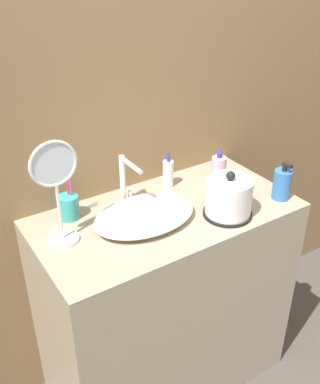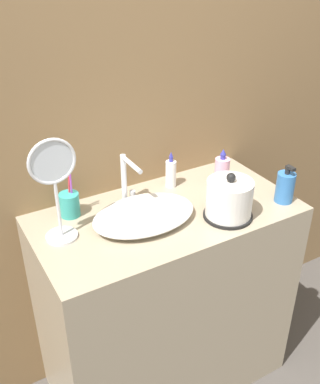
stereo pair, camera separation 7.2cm
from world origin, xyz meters
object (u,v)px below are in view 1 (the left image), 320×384
at_px(toothbrush_cup, 69,206).
at_px(lotion_bottle, 282,184).
at_px(faucet, 126,178).
at_px(vanity_mirror, 56,185).
at_px(mouthwash_bottle, 168,173).
at_px(electric_kettle, 229,199).
at_px(shampoo_bottle, 219,169).

distance_m(toothbrush_cup, lotion_bottle, 0.84).
distance_m(faucet, vanity_mirror, 0.33).
height_order(faucet, lotion_bottle, faucet).
distance_m(faucet, mouthwash_bottle, 0.23).
bearing_deg(mouthwash_bottle, lotion_bottle, -45.35).
relative_size(electric_kettle, lotion_bottle, 1.17).
relative_size(lotion_bottle, vanity_mirror, 0.42).
height_order(shampoo_bottle, mouthwash_bottle, shampoo_bottle).
height_order(toothbrush_cup, lotion_bottle, toothbrush_cup).
distance_m(toothbrush_cup, shampoo_bottle, 0.65).
relative_size(electric_kettle, vanity_mirror, 0.49).
height_order(toothbrush_cup, shampoo_bottle, toothbrush_cup).
bearing_deg(lotion_bottle, mouthwash_bottle, 134.65).
bearing_deg(electric_kettle, mouthwash_bottle, 101.57).
xyz_separation_m(lotion_bottle, mouthwash_bottle, (-0.33, 0.33, -0.00)).
height_order(faucet, vanity_mirror, vanity_mirror).
xyz_separation_m(mouthwash_bottle, vanity_mirror, (-0.52, -0.12, 0.16)).
bearing_deg(vanity_mirror, shampoo_bottle, 2.50).
xyz_separation_m(shampoo_bottle, vanity_mirror, (-0.72, -0.03, 0.16)).
relative_size(faucet, lotion_bottle, 1.29).
xyz_separation_m(faucet, electric_kettle, (0.28, -0.27, -0.05)).
relative_size(faucet, toothbrush_cup, 1.00).
bearing_deg(electric_kettle, faucet, 135.93).
xyz_separation_m(electric_kettle, vanity_mirror, (-0.59, 0.19, 0.15)).
bearing_deg(mouthwash_bottle, faucet, -170.53).
height_order(electric_kettle, vanity_mirror, vanity_mirror).
height_order(lotion_bottle, shampoo_bottle, shampoo_bottle).
bearing_deg(lotion_bottle, shampoo_bottle, 118.86).
height_order(electric_kettle, shampoo_bottle, electric_kettle).
distance_m(toothbrush_cup, vanity_mirror, 0.22).
bearing_deg(shampoo_bottle, toothbrush_cup, 172.05).
relative_size(electric_kettle, mouthwash_bottle, 1.17).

